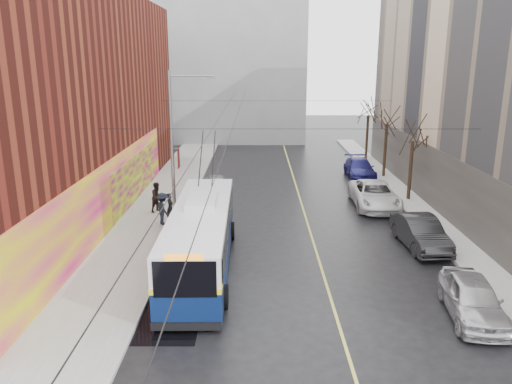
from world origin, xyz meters
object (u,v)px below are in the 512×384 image
parked_car_d (360,168)px  tree_far (369,107)px  pedestrian_b (157,197)px  trolleybus (201,237)px  following_car (217,185)px  tree_mid (388,114)px  parked_car_c (374,195)px  streetlight_pole (175,147)px  pedestrian_c (163,209)px  parked_car_b (420,232)px  pedestrian_a (170,208)px  parked_car_a (472,298)px  tree_near (414,130)px

parked_car_d → tree_far: bearing=75.3°
parked_car_d → pedestrian_b: bearing=-144.2°
trolleybus → following_car: (-0.33, 13.25, -0.89)m
following_car → parked_car_d: bearing=16.6°
tree_mid → parked_car_c: 9.93m
tree_mid → following_car: (-13.50, -5.32, -4.56)m
streetlight_pole → pedestrian_c: bearing=155.5°
parked_car_b → following_car: bearing=133.8°
streetlight_pole → pedestrian_a: streetlight_pole is taller
pedestrian_b → pedestrian_c: pedestrian_b is taller
streetlight_pole → pedestrian_c: (-0.93, 0.42, -3.74)m
parked_car_b → parked_car_a: bearing=-96.4°
trolleybus → pedestrian_c: bearing=115.1°
streetlight_pole → trolleybus: streetlight_pole is taller
parked_car_b → parked_car_c: 7.39m
trolleybus → parked_car_b: bearing=13.1°
tree_near → parked_car_c: 5.17m
parked_car_b → pedestrian_b: size_ratio=2.58×
tree_near → parked_car_c: size_ratio=1.07×
parked_car_a → pedestrian_c: (-13.73, 10.60, 0.32)m
trolleybus → following_car: bearing=90.7°
parked_car_a → pedestrian_a: pedestrian_a is taller
parked_car_b → pedestrian_b: 15.96m
streetlight_pole → parked_car_c: size_ratio=1.50×
parked_car_a → following_car: bearing=129.4°
tree_near → pedestrian_c: bearing=-160.9°
parked_car_c → streetlight_pole: bearing=-158.7°
pedestrian_b → following_car: bearing=2.7°
streetlight_pole → pedestrian_c: streetlight_pole is taller
parked_car_c → parked_car_b: bearing=-83.2°
streetlight_pole → parked_car_c: bearing=20.1°
parked_car_c → following_car: (-10.77, 3.14, -0.14)m
tree_near → parked_car_c: (-2.73, -1.47, -4.14)m
parked_car_a → parked_car_d: parked_car_a is taller
tree_near → tree_mid: tree_mid is taller
pedestrian_a → streetlight_pole: bearing=-140.5°
following_car → pedestrian_b: pedestrian_b is taller
parked_car_b → parked_car_c: parked_car_c is taller
tree_near → parked_car_d: tree_near is taller
streetlight_pole → tree_far: streetlight_pole is taller
streetlight_pole → tree_far: (15.14, 20.00, 0.30)m
tree_mid → parked_car_d: bearing=177.1°
streetlight_pole → pedestrian_b: 5.08m
pedestrian_c → streetlight_pole: bearing=-147.5°
tree_far → parked_car_b: bearing=-95.0°
parked_car_b → following_car: size_ratio=1.22×
following_car → pedestrian_b: bearing=-134.2°
pedestrian_a → tree_near: bearing=-65.1°
parked_car_b → pedestrian_a: pedestrian_a is taller
trolleybus → pedestrian_c: (-2.90, 5.99, -0.47)m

